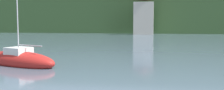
# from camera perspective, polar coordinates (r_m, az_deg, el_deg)

# --- Properties ---
(wooded_hillside) EXTENTS (352.00, 71.76, 43.33)m
(wooded_hillside) POSITION_cam_1_polar(r_m,az_deg,el_deg) (121.41, -3.70, 6.83)
(wooded_hillside) COLOR #38562D
(wooded_hillside) RESTS_ON ground_plane
(shore_building_west) EXTENTS (5.67, 5.42, 11.50)m
(shore_building_west) POSITION_cam_1_polar(r_m,az_deg,el_deg) (71.04, 7.25, 6.93)
(shore_building_west) COLOR beige
(shore_building_west) RESTS_ON ground_plane
(sailboat_mid_8) EXTENTS (6.99, 4.08, 7.52)m
(sailboat_mid_8) POSITION_cam_1_polar(r_m,az_deg,el_deg) (19.42, -20.47, -3.20)
(sailboat_mid_8) COLOR red
(sailboat_mid_8) RESTS_ON ground_plane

